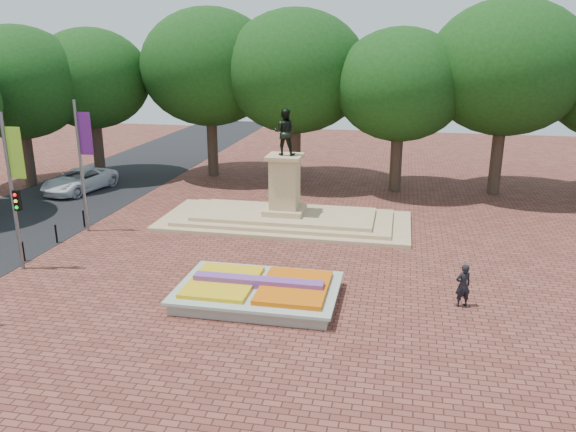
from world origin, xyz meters
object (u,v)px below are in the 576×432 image
object	(u,v)px
monument	(285,208)
van	(79,180)
pedestrian	(463,285)
flower_bed	(259,291)

from	to	relation	value
monument	van	world-z (taller)	monument
monument	pedestrian	size ratio (longest dim) A/B	8.12
pedestrian	flower_bed	bearing A→B (deg)	-16.41
flower_bed	monument	distance (m)	10.07
flower_bed	van	size ratio (longest dim) A/B	1.12
flower_bed	van	bearing A→B (deg)	138.91
monument	pedestrian	bearing A→B (deg)	-45.52
pedestrian	monument	bearing A→B (deg)	-69.17
van	pedestrian	size ratio (longest dim) A/B	3.25
flower_bed	monument	size ratio (longest dim) A/B	0.45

